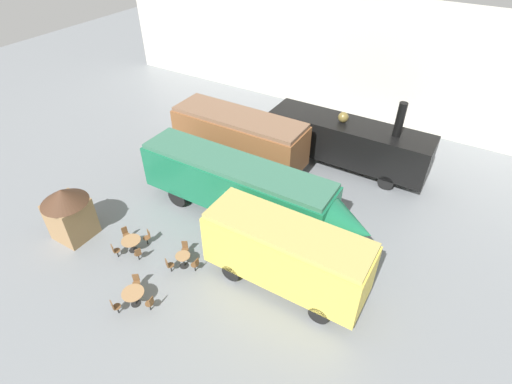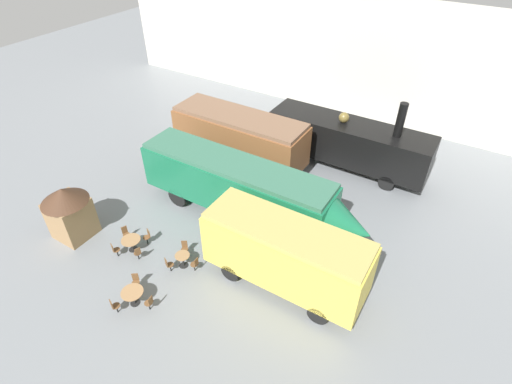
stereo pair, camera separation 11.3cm
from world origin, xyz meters
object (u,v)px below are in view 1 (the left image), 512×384
(streamlined_locomotive, at_px, (249,189))
(cafe_chair_0, at_px, (196,264))
(steam_locomotive, at_px, (348,141))
(cafe_table_far, at_px, (133,295))
(ticket_kiosk, at_px, (68,211))
(visitor_person, at_px, (215,231))
(passenger_coach_vintage, at_px, (286,252))
(cafe_table_near, at_px, (183,258))
(cafe_table_mid, at_px, (131,242))
(passenger_coach_wooden, at_px, (239,136))

(streamlined_locomotive, bearing_deg, cafe_chair_0, -91.95)
(steam_locomotive, xyz_separation_m, cafe_table_far, (-3.91, -15.16, -1.23))
(cafe_chair_0, height_order, ticket_kiosk, ticket_kiosk)
(visitor_person, bearing_deg, ticket_kiosk, -154.25)
(steam_locomotive, height_order, streamlined_locomotive, steam_locomotive)
(passenger_coach_vintage, bearing_deg, streamlined_locomotive, 142.11)
(streamlined_locomotive, xyz_separation_m, ticket_kiosk, (-7.18, -5.80, -0.40))
(steam_locomotive, distance_m, visitor_person, 10.76)
(cafe_chair_0, bearing_deg, cafe_table_far, 65.51)
(cafe_table_far, bearing_deg, passenger_coach_vintage, 41.51)
(cafe_chair_0, bearing_deg, passenger_coach_vintage, -160.04)
(cafe_chair_0, distance_m, ticket_kiosk, 7.23)
(steam_locomotive, xyz_separation_m, ticket_kiosk, (-9.77, -13.53, -0.19))
(streamlined_locomotive, relative_size, ticket_kiosk, 4.31)
(cafe_table_near, height_order, visitor_person, visitor_person)
(passenger_coach_vintage, distance_m, cafe_table_mid, 7.97)
(visitor_person, bearing_deg, cafe_table_far, -100.27)
(cafe_table_mid, height_order, cafe_chair_0, cafe_chair_0)
(steam_locomotive, bearing_deg, streamlined_locomotive, -108.54)
(passenger_coach_wooden, xyz_separation_m, cafe_table_near, (2.41, -8.75, -1.70))
(cafe_table_mid, relative_size, cafe_table_far, 0.98)
(cafe_table_near, height_order, cafe_table_mid, cafe_table_near)
(cafe_table_far, distance_m, ticket_kiosk, 6.17)
(streamlined_locomotive, height_order, cafe_table_far, streamlined_locomotive)
(passenger_coach_wooden, distance_m, streamlined_locomotive, 5.31)
(passenger_coach_wooden, relative_size, cafe_chair_0, 9.81)
(cafe_table_mid, bearing_deg, passenger_coach_wooden, 87.01)
(passenger_coach_wooden, distance_m, cafe_table_far, 11.87)
(cafe_table_far, xyz_separation_m, ticket_kiosk, (-5.86, 1.62, 1.03))
(passenger_coach_vintage, relative_size, cafe_table_far, 7.53)
(passenger_coach_wooden, relative_size, passenger_coach_vintage, 1.16)
(cafe_table_near, bearing_deg, passenger_coach_wooden, 105.38)
(cafe_table_near, xyz_separation_m, cafe_table_mid, (-2.89, -0.51, 0.05))
(visitor_person, bearing_deg, streamlined_locomotive, 80.32)
(cafe_table_mid, relative_size, cafe_chair_0, 1.11)
(steam_locomotive, bearing_deg, cafe_table_mid, -116.42)
(cafe_table_mid, xyz_separation_m, cafe_table_far, (2.46, -2.33, 0.06))
(streamlined_locomotive, height_order, cafe_chair_0, streamlined_locomotive)
(steam_locomotive, relative_size, streamlined_locomotive, 0.79)
(streamlined_locomotive, xyz_separation_m, cafe_table_mid, (-3.78, -5.09, -1.50))
(streamlined_locomotive, height_order, cafe_table_mid, streamlined_locomotive)
(steam_locomotive, relative_size, passenger_coach_vintage, 1.38)
(cafe_table_near, bearing_deg, steam_locomotive, 74.21)
(cafe_table_mid, bearing_deg, ticket_kiosk, -168.23)
(cafe_table_mid, distance_m, ticket_kiosk, 3.64)
(cafe_table_near, bearing_deg, visitor_person, 77.44)
(streamlined_locomotive, xyz_separation_m, passenger_coach_vintage, (3.76, -2.93, -0.08))
(steam_locomotive, relative_size, cafe_table_near, 14.12)
(cafe_table_far, bearing_deg, cafe_table_mid, 136.51)
(cafe_table_near, height_order, ticket_kiosk, ticket_kiosk)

